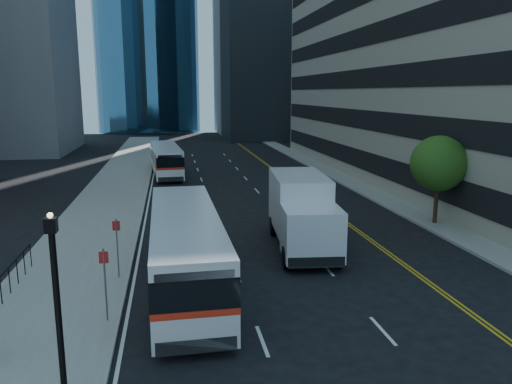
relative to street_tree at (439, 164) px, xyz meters
The scene contains 8 objects.
ground 12.58m from the street_tree, 138.37° to the right, with size 160.00×160.00×0.00m, color black.
sidewalk_west 26.11m from the street_tree, 138.92° to the left, with size 5.00×90.00×0.15m, color gray.
sidewalk_east 17.37m from the street_tree, 90.00° to the left, with size 2.00×90.00×0.15m, color gray.
street_tree is the anchor object (origin of this frame).
lamp_post 22.82m from the street_tree, 142.13° to the right, with size 0.28×0.28×4.56m.
bus_front 16.45m from the street_tree, 153.99° to the right, with size 2.75×11.74×3.02m.
bus_rear 26.27m from the street_tree, 126.57° to the left, with size 3.17×10.89×2.77m.
box_truck 9.50m from the street_tree, 161.41° to the right, with size 3.24×7.66×3.56m.
Camera 1 is at (-6.13, -18.14, 7.62)m, focal length 35.00 mm.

